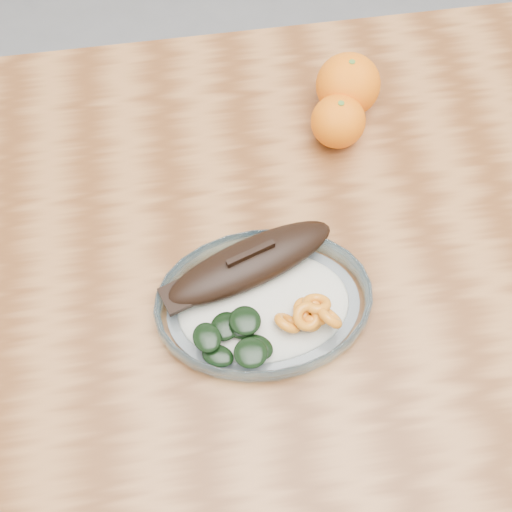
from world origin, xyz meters
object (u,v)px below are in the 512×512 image
(orange_left, at_px, (348,85))
(orange_right, at_px, (338,121))
(plated_meal, at_px, (263,301))
(dining_table, at_px, (341,288))

(orange_left, distance_m, orange_right, 0.06)
(plated_meal, bearing_deg, orange_left, 60.97)
(plated_meal, relative_size, orange_right, 6.30)
(dining_table, bearing_deg, plated_meal, -154.75)
(plated_meal, xyz_separation_m, orange_right, (0.14, 0.23, 0.02))
(plated_meal, height_order, orange_right, plated_meal)
(dining_table, height_order, orange_right, orange_right)
(plated_meal, height_order, orange_left, orange_left)
(dining_table, bearing_deg, orange_left, 79.71)
(orange_right, bearing_deg, orange_left, 65.75)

